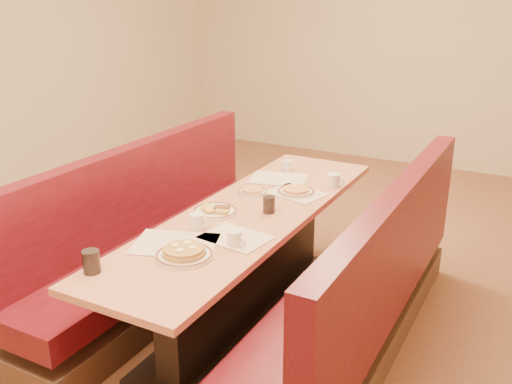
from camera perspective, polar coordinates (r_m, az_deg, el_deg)
The scene contains 19 objects.
ground at distance 3.80m, azimuth -0.62°, elevation -12.56°, with size 8.00×8.00×0.00m, color #9E6647.
room_envelope at distance 3.21m, azimuth -0.76°, elevation 18.02°, with size 6.04×8.04×2.82m.
diner_table at distance 3.61m, azimuth -0.65°, elevation -7.53°, with size 0.70×2.50×0.75m.
booth_left at distance 3.99m, azimuth -9.94°, elevation -5.29°, with size 0.55×2.50×1.05m.
booth_right at distance 3.36m, azimuth 10.51°, elevation -10.32°, with size 0.55×2.50×1.05m.
placemat_near_left at distance 3.05m, azimuth -8.08°, elevation -5.12°, with size 0.43×0.32×0.00m, color beige.
placemat_near_right at distance 3.10m, azimuth -2.07°, elevation -4.55°, with size 0.35×0.27×0.00m, color beige.
placemat_far_left at distance 4.04m, azimuth 2.26°, elevation 1.34°, with size 0.39×0.29×0.00m, color beige.
placemat_far_right at distance 3.76m, azimuth 4.09°, elevation -0.12°, with size 0.34×0.26×0.00m, color beige.
pancake_plate at distance 2.90m, azimuth -7.20°, elevation -6.11°, with size 0.29×0.29×0.07m.
eggs_plate at distance 3.44m, azimuth -4.17°, elevation -1.86°, with size 0.27×0.27×0.05m.
extra_plate_mid at distance 3.76m, azimuth 4.02°, elevation 0.11°, with size 0.25×0.25×0.05m.
extra_plate_far at distance 3.76m, azimuth -0.35°, elevation 0.08°, with size 0.19×0.19×0.04m.
coffee_mug_a at distance 2.99m, azimuth -2.09°, elevation -4.67°, with size 0.11×0.08×0.08m.
coffee_mug_b at distance 3.21m, azimuth -5.86°, elevation -2.91°, with size 0.12×0.08×0.09m.
coffee_mug_c at distance 3.91m, azimuth 7.83°, elevation 1.19°, with size 0.12×0.08×0.09m.
coffee_mug_d at distance 4.22m, azimuth 3.18°, elevation 2.67°, with size 0.10×0.07×0.08m.
soda_tumbler_near at distance 2.83m, azimuth -16.15°, elevation -6.71°, with size 0.08×0.08×0.11m.
soda_tumbler_mid at distance 3.43m, azimuth 1.30°, elevation -1.27°, with size 0.07×0.07×0.10m.
Camera 1 is at (1.56, -2.80, 2.03)m, focal length 40.00 mm.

